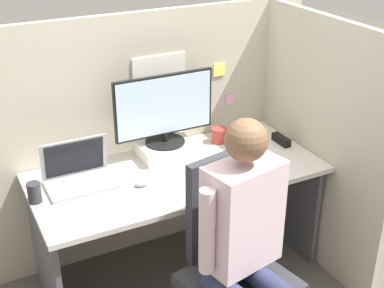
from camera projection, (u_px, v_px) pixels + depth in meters
cubicle_panel_back at (150, 135)px, 3.31m from camera, size 2.14×0.05×1.54m
cubicle_panel_right at (307, 138)px, 3.28m from camera, size 0.04×1.39×1.54m
desk at (178, 195)px, 3.09m from camera, size 1.64×0.75×0.72m
paper_box at (165, 149)px, 3.17m from camera, size 0.32×0.26×0.08m
monitor at (164, 109)px, 3.06m from camera, size 0.60×0.24×0.42m
laptop at (79, 176)px, 2.86m from camera, size 0.36×0.23×0.25m
mouse at (141, 183)px, 2.86m from camera, size 0.08×0.05×0.03m
stapler at (281, 140)px, 3.32m from camera, size 0.04×0.15×0.05m
carrot_toy at (251, 176)px, 2.92m from camera, size 0.04×0.14×0.04m
office_chair at (233, 258)px, 2.59m from camera, size 0.55×0.59×1.04m
person at (247, 241)px, 2.35m from camera, size 0.47×0.50×1.32m
coffee_mug at (219, 135)px, 3.33m from camera, size 0.09×0.09×0.09m
pen_cup at (34, 193)px, 2.70m from camera, size 0.07×0.07×0.11m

